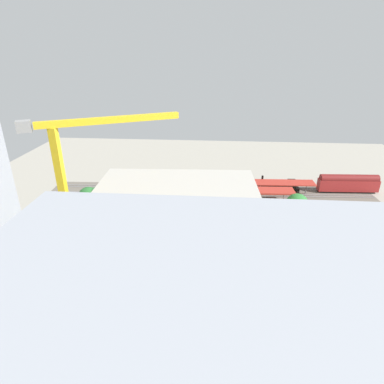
{
  "coord_description": "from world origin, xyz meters",
  "views": [
    {
      "loc": [
        -1.89,
        82.4,
        44.17
      ],
      "look_at": [
        4.52,
        0.34,
        8.06
      ],
      "focal_mm": 30.15,
      "sensor_mm": 36.0,
      "label": 1
    }
  ],
  "objects": [
    {
      "name": "ground_plane",
      "position": [
        0.0,
        0.0,
        0.0
      ],
      "size": [
        174.62,
        174.62,
        0.0
      ],
      "primitive_type": "plane",
      "color": "#9E998C",
      "rests_on": "ground"
    },
    {
      "name": "rail_bed",
      "position": [
        0.0,
        -19.11,
        0.0
      ],
      "size": [
        109.66,
        18.98,
        0.01
      ],
      "primitive_type": "cube",
      "rotation": [
        0.0,
        0.0,
        0.05
      ],
      "color": "#665E54",
      "rests_on": "ground"
    },
    {
      "name": "street_asphalt",
      "position": [
        0.0,
        5.56,
        0.0
      ],
      "size": [
        109.43,
        13.91,
        0.01
      ],
      "primitive_type": "cube",
      "rotation": [
        0.0,
        0.0,
        0.05
      ],
      "color": "#2D2D33",
      "rests_on": "ground"
    },
    {
      "name": "track_rails",
      "position": [
        0.0,
        -19.11,
        0.18
      ],
      "size": [
        109.03,
        12.56,
        0.12
      ],
      "color": "#9E9EA8",
      "rests_on": "ground"
    },
    {
      "name": "platform_canopy_near",
      "position": [
        4.06,
        -10.23,
        4.22
      ],
      "size": [
        61.3,
        8.24,
        4.49
      ],
      "color": "#A82D23",
      "rests_on": "ground"
    },
    {
      "name": "platform_canopy_far",
      "position": [
        -9.48,
        -18.16,
        4.03
      ],
      "size": [
        50.69,
        7.49,
        4.24
      ],
      "color": "#A82D23",
      "rests_on": "ground"
    },
    {
      "name": "locomotive",
      "position": [
        -23.63,
        -22.15,
        1.85
      ],
      "size": [
        14.45,
        3.44,
        5.16
      ],
      "color": "black",
      "rests_on": "ground"
    },
    {
      "name": "passenger_coach",
      "position": [
        -46.7,
        -22.14,
        3.32
      ],
      "size": [
        19.99,
        3.95,
        6.31
      ],
      "color": "black",
      "rests_on": "ground"
    },
    {
      "name": "parked_car_0",
      "position": [
        -24.06,
        8.42,
        0.72
      ],
      "size": [
        4.4,
        1.86,
        1.61
      ],
      "color": "black",
      "rests_on": "ground"
    },
    {
      "name": "parked_car_1",
      "position": [
        -17.93,
        8.4,
        0.71
      ],
      "size": [
        4.43,
        1.73,
        1.58
      ],
      "color": "black",
      "rests_on": "ground"
    },
    {
      "name": "parked_car_2",
      "position": [
        -11.45,
        9.37,
        0.78
      ],
      "size": [
        4.8,
        1.92,
        1.75
      ],
      "color": "black",
      "rests_on": "ground"
    },
    {
      "name": "parked_car_3",
      "position": [
        -5.39,
        9.16,
        0.78
      ],
      "size": [
        4.26,
        1.76,
        1.73
      ],
      "color": "black",
      "rests_on": "ground"
    },
    {
      "name": "parked_car_4",
      "position": [
        1.21,
        9.23,
        0.82
      ],
      "size": [
        4.22,
        2.1,
        1.84
      ],
      "color": "black",
      "rests_on": "ground"
    },
    {
      "name": "parked_car_5",
      "position": [
        7.25,
        8.96,
        0.75
      ],
      "size": [
        4.46,
        2.11,
        1.7
      ],
      "color": "black",
      "rests_on": "ground"
    },
    {
      "name": "parked_car_6",
      "position": [
        12.64,
        9.44,
        0.75
      ],
      "size": [
        4.65,
        2.08,
        1.7
      ],
      "color": "black",
      "rests_on": "ground"
    },
    {
      "name": "construction_building",
      "position": [
        5.85,
        22.82,
        9.49
      ],
      "size": [
        32.48,
        19.71,
        18.98
      ],
      "primitive_type": "cube",
      "rotation": [
        0.0,
        0.0,
        0.05
      ],
      "color": "yellow",
      "rests_on": "ground"
    },
    {
      "name": "construction_roof_slab",
      "position": [
        5.85,
        22.82,
        19.18
      ],
      "size": [
        33.11,
        20.34,
        0.4
      ],
      "primitive_type": "cube",
      "rotation": [
        0.0,
        0.0,
        0.05
      ],
      "color": "#B7B2A8",
      "rests_on": "construction_building"
    },
    {
      "name": "tower_crane",
      "position": [
        25.03,
        25.72,
        20.21
      ],
      "size": [
        27.18,
        14.96,
        33.16
      ],
      "color": "gray",
      "rests_on": "ground"
    },
    {
      "name": "box_truck_0",
      "position": [
        5.68,
        8.71,
        1.59
      ],
      "size": [
        9.6,
        3.52,
        3.2
      ],
      "color": "black",
      "rests_on": "ground"
    },
    {
      "name": "street_tree_0",
      "position": [
        31.32,
        0.26,
        5.69
      ],
      "size": [
        6.05,
        6.05,
        8.74
      ],
      "color": "brown",
      "rests_on": "ground"
    },
    {
      "name": "street_tree_1",
      "position": [
        34.53,
        0.41,
        5.46
      ],
      "size": [
        5.96,
        5.96,
        8.45
      ],
      "color": "brown",
      "rests_on": "ground"
    },
    {
      "name": "street_tree_2",
      "position": [
        -12.66,
        0.6,
        5.26
      ],
      "size": [
        5.62,
        5.62,
        8.09
      ],
      "color": "brown",
      "rests_on": "ground"
    },
    {
      "name": "street_tree_3",
      "position": [
        -24.61,
        0.24,
        5.2
      ],
      "size": [
        6.26,
        6.26,
        8.35
      ],
      "color": "brown",
      "rests_on": "ground"
    },
    {
      "name": "street_tree_4",
      "position": [
        -23.83,
        0.61,
        4.33
      ],
      "size": [
        4.82,
        4.82,
        6.75
      ],
      "color": "brown",
      "rests_on": "ground"
    },
    {
      "name": "street_tree_5",
      "position": [
        0.68,
        0.86,
        4.74
      ],
      "size": [
        5.34,
        5.34,
        7.44
      ],
      "color": "brown",
      "rests_on": "ground"
    },
    {
      "name": "traffic_light",
      "position": [
        10.59,
        0.79,
        4.08
      ],
      "size": [
        0.5,
        0.36,
        6.12
      ],
      "color": "#333333",
      "rests_on": "ground"
    }
  ]
}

